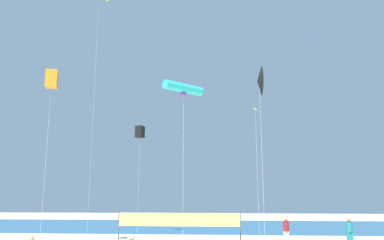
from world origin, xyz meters
TOP-DOWN VIEW (x-y plane):
  - ocean_band at (0.00, 28.36)m, footprint 120.00×20.00m
  - beachgoer_maroon_shirt at (4.71, 12.95)m, footprint 0.42×0.42m
  - beachgoer_teal_shirt at (9.06, 12.49)m, footprint 0.42×0.42m
  - volleyball_net at (-2.95, 10.92)m, footprint 8.63×0.23m
  - kite_black_box at (-7.40, 17.78)m, footprint 0.85×0.85m
  - kite_orange_box at (-11.50, 8.05)m, footprint 0.95×0.95m
  - kite_lime_diamond at (2.77, 12.74)m, footprint 0.43×0.44m
  - kite_black_delta at (2.43, 5.37)m, footprint 0.31×1.75m
  - kite_cyan_tube at (-1.95, 4.42)m, footprint 2.22×2.14m

SIDE VIEW (x-z plane):
  - ocean_band at x=0.00m, z-range 0.00..0.01m
  - beachgoer_teal_shirt at x=9.06m, z-range 0.06..1.88m
  - beachgoer_maroon_shirt at x=4.71m, z-range 0.06..1.91m
  - volleyball_net at x=-2.95m, z-range 0.44..2.84m
  - kite_black_box at x=-7.40m, z-range 4.28..13.95m
  - kite_cyan_tube at x=-1.95m, z-range 4.53..14.16m
  - kite_lime_diamond at x=2.77m, z-range 4.37..14.48m
  - kite_black_delta at x=2.43m, z-range 4.55..15.41m
  - kite_orange_box at x=-11.50m, z-range 5.32..17.21m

